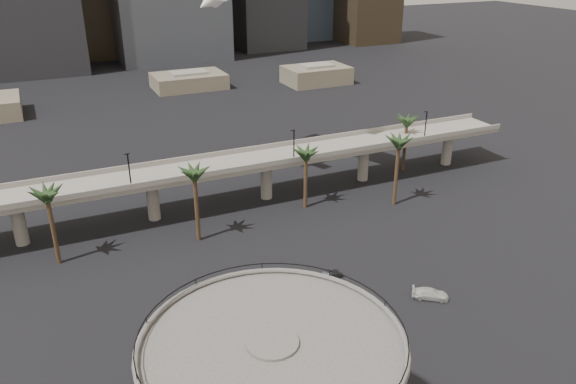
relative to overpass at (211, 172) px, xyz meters
name	(u,v)px	position (x,y,z in m)	size (l,w,h in m)	color
overpass	(211,172)	(0.00, 0.00, 0.00)	(130.00, 9.30, 14.70)	gray
palm_trees	(286,156)	(11.58, -7.82, 3.96)	(76.40, 18.40, 14.00)	#49321F
low_buildings	(149,89)	(6.89, 87.30, -4.48)	(135.00, 27.50, 6.80)	#635949
car_a	(369,322)	(7.37, -43.09, -6.57)	(1.81, 4.50, 1.53)	#B11919
car_b	(330,276)	(8.16, -30.97, -6.67)	(1.42, 4.08, 1.34)	black
car_c	(430,294)	(18.72, -41.12, -6.61)	(2.05, 5.04, 1.46)	silver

